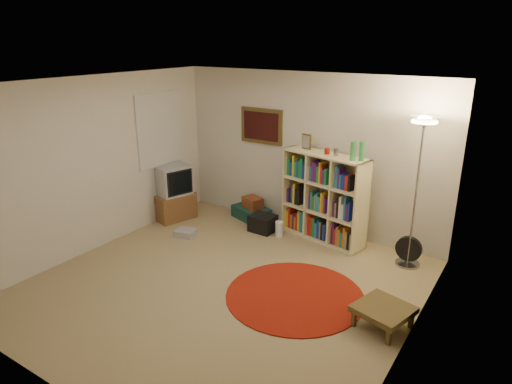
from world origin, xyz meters
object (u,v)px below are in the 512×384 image
bookshelf (323,198)px  side_table (383,310)px  tv_stand (174,193)px  floor_lamp (422,144)px  floor_fan (409,250)px  suitcase (251,213)px

bookshelf → side_table: size_ratio=2.46×
bookshelf → tv_stand: bearing=-153.3°
floor_lamp → bookshelf: bearing=173.8°
floor_lamp → floor_fan: 1.51m
floor_lamp → floor_fan: size_ratio=5.06×
floor_lamp → floor_fan: bearing=113.5°
floor_lamp → tv_stand: 4.09m
floor_fan → tv_stand: size_ratio=0.43×
suitcase → side_table: (2.91, -1.82, 0.11)m
floor_fan → side_table: 1.63m
suitcase → side_table: size_ratio=1.11×
floor_fan → tv_stand: bearing=-172.6°
tv_stand → suitcase: size_ratio=1.28×
suitcase → tv_stand: bearing=-128.6°
tv_stand → side_table: bearing=1.0°
suitcase → side_table: 3.43m
suitcase → side_table: side_table is taller
bookshelf → floor_fan: bearing=7.4°
floor_fan → side_table: size_ratio=0.61×
tv_stand → side_table: size_ratio=1.43×
bookshelf → suitcase: bookshelf is taller
floor_lamp → suitcase: (-2.75, 0.23, -1.61)m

